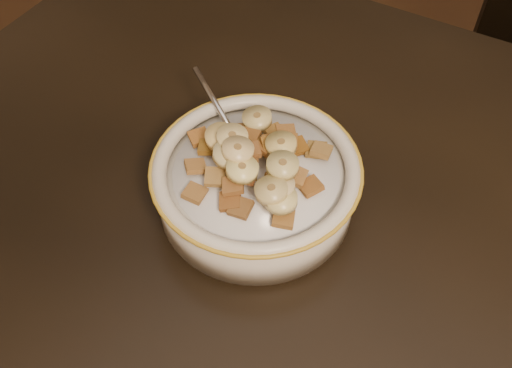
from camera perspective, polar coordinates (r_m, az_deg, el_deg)
The scene contains 47 objects.
table at distance 0.58m, azimuth 19.52°, elevation -14.89°, with size 1.40×0.90×0.04m, color black.
cereal_bowl at distance 0.59m, azimuth 0.00°, elevation -0.34°, with size 0.20×0.20×0.05m, color beige.
milk at distance 0.57m, azimuth 0.00°, elevation 1.19°, with size 0.17×0.17×0.00m, color silver.
spoon at distance 0.59m, azimuth -1.46°, elevation 3.63°, with size 0.04×0.05×0.01m, color #B7B7B7.
cereal_square_0 at distance 0.54m, azimuth -2.31°, elevation -0.14°, with size 0.02×0.02×0.01m, color brown.
cereal_square_1 at distance 0.59m, azimuth 6.05°, elevation 3.44°, with size 0.02×0.02×0.01m, color olive.
cereal_square_2 at distance 0.55m, azimuth 2.20°, elevation 0.38°, with size 0.02×0.02×0.01m, color olive.
cereal_square_3 at distance 0.60m, azimuth 3.01°, elevation 5.10°, with size 0.02×0.02×0.01m, color brown.
cereal_square_4 at distance 0.60m, azimuth -5.70°, elevation 4.69°, with size 0.02×0.02×0.01m, color #905B1D.
cereal_square_5 at distance 0.55m, azimuth 5.48°, elevation -0.22°, with size 0.02×0.02×0.01m, color #995620.
cereal_square_6 at distance 0.57m, azimuth -6.07°, elevation 1.77°, with size 0.02×0.02×0.01m, color olive.
cereal_square_7 at distance 0.59m, azimuth -2.27°, elevation 5.05°, with size 0.02×0.02×0.01m, color brown.
cereal_square_8 at distance 0.59m, azimuth -2.62°, elevation 4.79°, with size 0.02×0.02×0.01m, color brown.
cereal_square_9 at distance 0.58m, azimuth 3.19°, elevation 4.24°, with size 0.02×0.02×0.01m, color brown.
cereal_square_10 at distance 0.60m, azimuth 0.09°, elevation 5.92°, with size 0.02×0.02×0.01m, color brown.
cereal_square_11 at distance 0.54m, azimuth -2.62°, elevation -1.70°, with size 0.02×0.02×0.01m, color brown.
cereal_square_12 at distance 0.57m, azimuth 1.04°, elevation 3.67°, with size 0.02×0.02×0.01m, color brown.
cereal_square_13 at distance 0.56m, azimuth -0.62°, elevation 3.39°, with size 0.02×0.02×0.01m, color brown.
cereal_square_14 at distance 0.54m, azimuth -1.03°, elevation 0.93°, with size 0.02×0.02×0.01m, color brown.
cereal_square_15 at distance 0.57m, azimuth 1.73°, elevation 4.13°, with size 0.02×0.02×0.01m, color brown.
cereal_square_16 at distance 0.53m, azimuth -1.56°, elevation -2.39°, with size 0.02×0.02×0.01m, color brown.
cereal_square_17 at distance 0.61m, azimuth -0.21°, elevation 5.82°, with size 0.02×0.02×0.01m, color olive.
cereal_square_18 at distance 0.60m, azimuth -1.04°, elevation 5.32°, with size 0.02×0.02×0.01m, color brown.
cereal_square_19 at distance 0.57m, azimuth 1.60°, elevation 3.87°, with size 0.02×0.02×0.01m, color #9C6720.
cereal_square_20 at distance 0.60m, azimuth 1.93°, elevation 5.11°, with size 0.02×0.02×0.01m, color brown.
cereal_square_21 at distance 0.58m, azimuth 6.57°, elevation 3.37°, with size 0.02×0.02×0.01m, color olive.
cereal_square_22 at distance 0.58m, azimuth -4.78°, elevation 3.70°, with size 0.02×0.02×0.01m, color brown.
cereal_square_23 at distance 0.59m, azimuth 4.11°, elevation 3.79°, with size 0.02×0.02×0.01m, color brown.
cereal_square_24 at distance 0.55m, azimuth -4.11°, elevation 0.71°, with size 0.02×0.02×0.01m, color olive.
cereal_square_25 at distance 0.56m, azimuth -0.83°, elevation 2.69°, with size 0.02×0.02×0.01m, color brown.
cereal_square_26 at distance 0.58m, azimuth -0.63°, elevation 4.48°, with size 0.02×0.02×0.01m, color brown.
cereal_square_27 at distance 0.53m, azimuth 2.76°, elevation -3.43°, with size 0.02×0.02×0.01m, color brown.
cereal_square_28 at distance 0.58m, azimuth -0.73°, elevation 4.67°, with size 0.02×0.02×0.01m, color brown.
cereal_square_29 at distance 0.55m, azimuth -0.97°, elevation 1.24°, with size 0.02×0.02×0.01m, color olive.
cereal_square_30 at distance 0.55m, azimuth -6.14°, elevation -0.91°, with size 0.02×0.02×0.01m, color brown.
cereal_square_31 at distance 0.55m, azimuth 3.99°, elevation 0.85°, with size 0.02×0.02×0.01m, color #9C6630.
banana_slice_0 at distance 0.55m, azimuth -2.76°, elevation 3.00°, with size 0.03×0.03×0.01m, color beige.
banana_slice_1 at distance 0.57m, azimuth -3.58°, elevation 4.72°, with size 0.03×0.03×0.01m, color #ECD07C.
banana_slice_2 at distance 0.52m, azimuth 1.54°, elevation -0.66°, with size 0.03×0.03×0.01m, color tan.
banana_slice_3 at distance 0.54m, azimuth -1.39°, elevation 1.49°, with size 0.03×0.03×0.01m, color #E5CF71.
banana_slice_4 at distance 0.53m, azimuth 2.51°, elevation -1.56°, with size 0.03×0.03×0.01m, color #EADD77.
banana_slice_5 at distance 0.56m, azimuth -2.38°, elevation 4.63°, with size 0.03×0.03×0.01m, color #FDDF91.
banana_slice_6 at distance 0.56m, azimuth 2.52°, elevation 3.94°, with size 0.03×0.03×0.01m, color #DABE6D.
banana_slice_7 at distance 0.59m, azimuth 0.11°, elevation 6.57°, with size 0.03×0.03×0.01m, color tan.
banana_slice_8 at distance 0.54m, azimuth 2.68°, elevation 1.87°, with size 0.03×0.03×0.01m, color #D6CC84.
banana_slice_9 at distance 0.53m, azimuth 2.27°, elevation -0.25°, with size 0.03×0.03×0.01m, color #D4B880.
banana_slice_10 at distance 0.55m, azimuth -1.83°, elevation 3.40°, with size 0.03×0.03×0.01m, color #EECA76.
Camera 1 is at (-0.06, -0.28, 1.24)m, focal length 40.00 mm.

